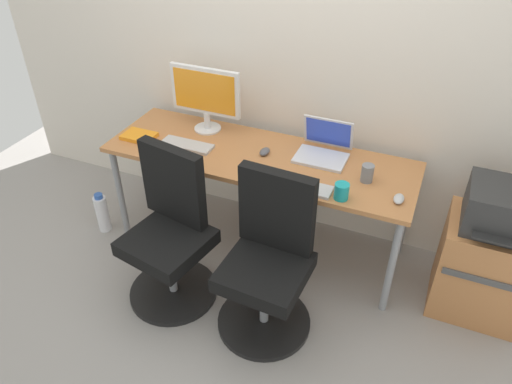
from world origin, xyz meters
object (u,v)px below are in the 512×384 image
(printer, at_px, (504,209))
(desktop_monitor, at_px, (205,95))
(office_chair_right, at_px, (268,263))
(coffee_mug, at_px, (342,191))
(side_cabinet, at_px, (482,267))
(office_chair_left, at_px, (171,234))
(open_laptop, at_px, (324,148))
(water_bottle_on_floor, at_px, (102,213))

(printer, xyz_separation_m, desktop_monitor, (-1.85, 0.20, 0.24))
(printer, relative_size, desktop_monitor, 0.83)
(office_chair_right, relative_size, coffee_mug, 10.22)
(side_cabinet, bearing_deg, office_chair_left, -161.82)
(printer, distance_m, open_laptop, 1.05)
(office_chair_right, distance_m, printer, 1.27)
(office_chair_left, height_order, side_cabinet, office_chair_left)
(coffee_mug, bearing_deg, side_cabinet, 15.36)
(office_chair_left, bearing_deg, coffee_mug, 20.67)
(office_chair_left, relative_size, side_cabinet, 1.55)
(open_laptop, bearing_deg, coffee_mug, -61.35)
(office_chair_left, xyz_separation_m, open_laptop, (0.68, 0.74, 0.35))
(printer, bearing_deg, open_laptop, 170.45)
(office_chair_right, height_order, side_cabinet, office_chair_right)
(printer, relative_size, open_laptop, 1.29)
(open_laptop, relative_size, coffee_mug, 3.37)
(desktop_monitor, bearing_deg, open_laptop, -1.56)
(side_cabinet, distance_m, water_bottle_on_floor, 2.50)
(printer, height_order, open_laptop, open_laptop)
(printer, xyz_separation_m, water_bottle_on_floor, (-2.48, -0.28, -0.58))
(coffee_mug, bearing_deg, open_laptop, 118.65)
(water_bottle_on_floor, relative_size, desktop_monitor, 0.65)
(office_chair_left, xyz_separation_m, water_bottle_on_floor, (-0.77, 0.28, -0.28))
(office_chair_left, xyz_separation_m, coffee_mug, (0.90, 0.34, 0.34))
(desktop_monitor, distance_m, open_laptop, 0.84)
(open_laptop, distance_m, coffee_mug, 0.45)
(water_bottle_on_floor, relative_size, coffee_mug, 3.37)
(side_cabinet, height_order, coffee_mug, coffee_mug)
(office_chair_right, height_order, printer, office_chair_right)
(desktop_monitor, bearing_deg, water_bottle_on_floor, -142.95)
(printer, distance_m, water_bottle_on_floor, 2.56)
(coffee_mug, bearing_deg, printer, 15.30)
(desktop_monitor, bearing_deg, office_chair_left, -79.96)
(water_bottle_on_floor, distance_m, coffee_mug, 1.77)
(water_bottle_on_floor, height_order, desktop_monitor, desktop_monitor)
(side_cabinet, bearing_deg, desktop_monitor, 173.98)
(office_chair_right, bearing_deg, coffee_mug, 50.04)
(office_chair_right, distance_m, side_cabinet, 1.24)
(office_chair_right, bearing_deg, printer, 27.05)
(office_chair_left, distance_m, water_bottle_on_floor, 0.86)
(water_bottle_on_floor, xyz_separation_m, open_laptop, (1.45, 0.46, 0.62))
(office_chair_right, relative_size, printer, 2.35)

